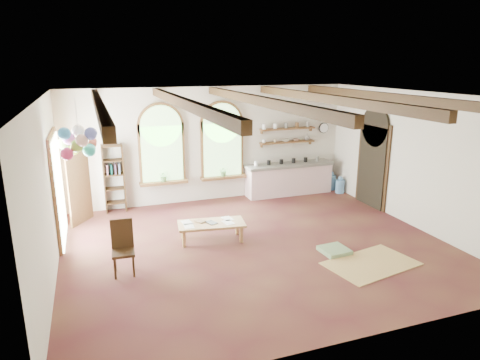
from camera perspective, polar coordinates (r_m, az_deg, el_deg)
name	(u,v)px	position (r m, az deg, el deg)	size (l,w,h in m)	color
floor	(257,245)	(9.36, 2.22, -8.72)	(8.00, 8.00, 0.00)	brown
ceiling_beams	(258,100)	(8.57, 2.44, 10.55)	(6.20, 6.80, 0.18)	#392812
window_left	(162,147)	(11.70, -10.39, 4.35)	(1.30, 0.28, 2.20)	brown
window_right	(222,143)	(12.08, -2.39, 4.93)	(1.30, 0.28, 2.20)	brown
left_doorway	(58,190)	(10.12, -23.09, -1.19)	(0.10, 1.90, 2.50)	brown
right_doorway	(372,167)	(12.13, 17.18, 1.73)	(0.10, 1.30, 2.40)	black
kitchen_counter	(289,179)	(12.85, 6.52, 0.19)	(2.68, 0.62, 0.94)	beige
wall_shelf_lower	(287,142)	(12.77, 6.31, 5.05)	(1.70, 0.24, 0.04)	brown
wall_shelf_upper	(288,129)	(12.71, 6.37, 6.82)	(1.70, 0.24, 0.04)	brown
wall_clock	(324,128)	(13.36, 11.10, 6.83)	(0.32, 0.32, 0.04)	black
bookshelf	(114,178)	(11.63, -16.45, 0.20)	(0.53, 0.32, 1.80)	#392812
coffee_table	(211,225)	(9.49, -3.83, -5.98)	(1.53, 0.87, 0.42)	tan
side_chair	(124,259)	(8.37, -15.23, -10.10)	(0.43, 0.43, 1.03)	#392812
floor_mat	(371,264)	(8.93, 17.08, -10.61)	(1.75, 1.08, 0.02)	tan
floor_cushion	(334,250)	(9.22, 12.48, -9.15)	(0.54, 0.54, 0.09)	#6F8D61
water_jug_a	(331,182)	(13.59, 12.00, -0.20)	(0.30, 0.30, 0.58)	#5588B6
water_jug_b	(340,186)	(13.29, 13.19, -0.74)	(0.27, 0.27, 0.52)	#5588B6
balloon_cluster	(79,142)	(8.86, -20.70, 4.75)	(0.75, 0.80, 1.15)	white
table_book	(197,222)	(9.51, -5.72, -5.61)	(0.17, 0.25, 0.02)	olive
tablet	(211,222)	(9.48, -3.83, -5.67)	(0.18, 0.26, 0.01)	black
potted_plant_left	(164,176)	(11.77, -10.12, 0.52)	(0.27, 0.23, 0.30)	#598C4C
potted_plant_right	(224,171)	(12.14, -2.20, 1.21)	(0.27, 0.23, 0.30)	#598C4C
shelf_cup_a	(264,141)	(12.46, 3.20, 5.17)	(0.12, 0.10, 0.10)	white
shelf_cup_b	(275,141)	(12.59, 4.68, 5.25)	(0.10, 0.10, 0.09)	beige
shelf_bowl_a	(286,141)	(12.74, 6.12, 5.24)	(0.22, 0.22, 0.05)	beige
shelf_bowl_b	(296,140)	(12.89, 7.53, 5.33)	(0.20, 0.20, 0.06)	#8C664C
shelf_vase	(307,137)	(13.04, 8.92, 5.68)	(0.18, 0.18, 0.19)	slate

